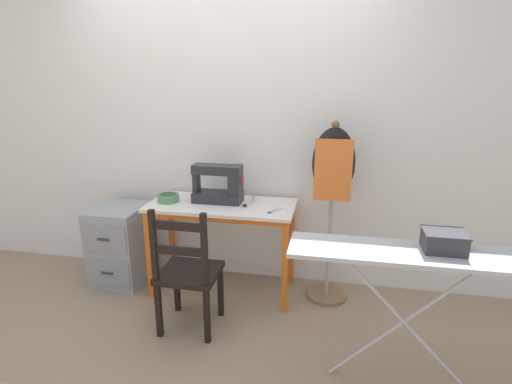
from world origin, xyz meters
TOP-DOWN VIEW (x-y plane):
  - ground_plane at (0.00, 0.00)m, footprint 14.00×14.00m
  - wall_back at (0.00, 0.59)m, footprint 10.00×0.05m
  - sewing_table at (0.00, 0.25)m, footprint 1.15×0.52m
  - sewing_machine at (-0.02, 0.31)m, footprint 0.40×0.18m
  - fabric_bowl at (-0.43, 0.23)m, footprint 0.17×0.17m
  - scissors at (0.42, 0.15)m, footprint 0.10×0.14m
  - thread_spool_near_machine at (0.20, 0.22)m, footprint 0.04×0.04m
  - thread_spool_mid_table at (0.24, 0.36)m, footprint 0.03×0.03m
  - wooden_chair at (-0.09, -0.30)m, footprint 0.40×0.38m
  - filing_cabinet at (-0.90, 0.25)m, footprint 0.41×0.49m
  - dress_form at (0.84, 0.31)m, footprint 0.32×0.32m
  - ironing_board at (1.28, -0.56)m, footprint 1.29×0.32m
  - storage_box at (1.44, -0.51)m, footprint 0.22×0.18m

SIDE VIEW (x-z plane):
  - ground_plane at x=0.00m, z-range 0.00..0.00m
  - filing_cabinet at x=-0.90m, z-range 0.00..0.66m
  - wooden_chair at x=-0.09m, z-range -0.03..0.88m
  - sewing_table at x=0.00m, z-range 0.28..1.03m
  - scissors at x=0.42m, z-range 0.75..0.76m
  - thread_spool_near_machine at x=0.20m, z-range 0.75..0.78m
  - thread_spool_mid_table at x=0.24m, z-range 0.75..0.79m
  - fabric_bowl at x=-0.43m, z-range 0.75..0.81m
  - ironing_board at x=1.28m, z-range 0.36..1.20m
  - storage_box at x=1.44m, z-range 0.83..0.94m
  - sewing_machine at x=-0.02m, z-range 0.73..1.05m
  - dress_form at x=0.84m, z-range 0.31..1.71m
  - wall_back at x=0.00m, z-range 0.00..2.55m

